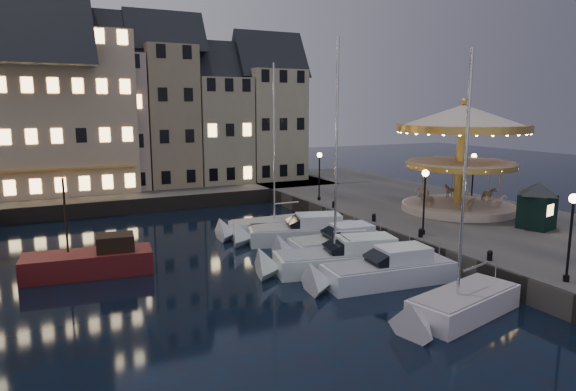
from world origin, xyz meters
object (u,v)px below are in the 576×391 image
motorboat_c (342,259)px  motorboat_f (277,227)px  bollard_a (490,255)px  carousel (462,137)px  streetlamp_c (319,169)px  motorboat_a (457,307)px  streetlamp_b (425,192)px  bollard_c (374,217)px  streetlamp_d (473,170)px  bollard_d (334,204)px  red_fishing_boat (91,263)px  motorboat_b (382,272)px  motorboat_e (300,233)px  bollard_b (421,232)px  ticket_kiosk (538,197)px  streetlamp_a (571,225)px  motorboat_d (335,246)px

motorboat_c → motorboat_f: bearing=88.5°
bollard_a → carousel: carousel is taller
streetlamp_c → motorboat_c: (-6.45, -14.16, -3.34)m
motorboat_a → motorboat_f: bearing=92.4°
streetlamp_b → bollard_c: size_ratio=7.32×
streetlamp_d → bollard_d: bearing=165.9°
red_fishing_boat → motorboat_b: bearing=-31.6°
motorboat_b → motorboat_c: (-0.71, 2.86, 0.04)m
bollard_a → motorboat_f: 15.91m
motorboat_e → red_fishing_boat: bearing=-175.5°
bollard_b → carousel: (8.16, 5.20, 5.44)m
streetlamp_b → motorboat_c: size_ratio=0.33×
motorboat_c → ticket_kiosk: (14.32, -1.44, 2.74)m
streetlamp_a → streetlamp_d: same height
motorboat_a → streetlamp_b: bearing=57.9°
red_fishing_boat → carousel: (27.10, -0.27, 6.35)m
streetlamp_d → motorboat_b: 20.31m
streetlamp_a → bollard_d: streetlamp_a is taller
motorboat_a → motorboat_f: 17.60m
bollard_c → bollard_d: same height
bollard_a → carousel: bearing=52.7°
streetlamp_d → carousel: bearing=-148.5°
streetlamp_a → bollard_b: size_ratio=7.32×
streetlamp_c → motorboat_f: motorboat_f is taller
streetlamp_c → streetlamp_d: bearing=-29.9°
streetlamp_a → bollard_c: streetlamp_a is taller
streetlamp_c → motorboat_e: 9.98m
motorboat_b → ticket_kiosk: ticket_kiosk is taller
streetlamp_d → streetlamp_c: bearing=150.1°
streetlamp_d → motorboat_e: bearing=-176.9°
motorboat_a → streetlamp_c: bearing=76.2°
motorboat_a → motorboat_f: size_ratio=0.96×
streetlamp_a → motorboat_c: 11.84m
streetlamp_d → bollard_a: (-11.90, -13.00, -2.41)m
motorboat_b → red_fishing_boat: 16.21m
streetlamp_c → bollard_c: 9.34m
streetlamp_d → motorboat_f: motorboat_f is taller
bollard_a → streetlamp_b: bearing=84.3°
bollard_d → motorboat_d: bearing=-120.7°
streetlamp_c → bollard_a: 19.66m
motorboat_f → ticket_kiosk: motorboat_f is taller
bollard_b → bollard_c: bearing=90.0°
motorboat_a → ticket_kiosk: motorboat_a is taller
carousel → streetlamp_b: bearing=-148.1°
streetlamp_a → bollard_a: 4.71m
bollard_d → motorboat_e: motorboat_e is taller
motorboat_c → motorboat_e: 6.76m
motorboat_f → red_fishing_boat: size_ratio=1.69×
red_fishing_boat → streetlamp_a: bearing=-37.5°
bollard_d → red_fishing_boat: 19.62m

